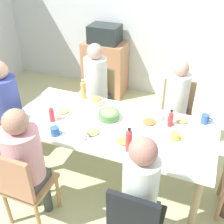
{
  "coord_description": "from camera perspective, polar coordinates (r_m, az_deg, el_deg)",
  "views": [
    {
      "loc": [
        0.83,
        -2.12,
        2.38
      ],
      "look_at": [
        0.0,
        0.0,
        0.89
      ],
      "focal_mm": 44.14,
      "sensor_mm": 36.0,
      "label": 1
    }
  ],
  "objects": [
    {
      "name": "bottle_3",
      "position": [
        2.42,
        3.51,
        -5.88
      ],
      "size": [
        0.06,
        0.06,
        0.25
      ],
      "color": "red",
      "rests_on": "dining_table"
    },
    {
      "name": "bowl_0",
      "position": [
        2.87,
        -0.66,
        -0.5
      ],
      "size": [
        0.22,
        0.22,
        0.1
      ],
      "color": "#4C7943",
      "rests_on": "dining_table"
    },
    {
      "name": "ground_plane",
      "position": [
        3.3,
        -0.0,
        -13.13
      ],
      "size": [
        6.68,
        6.68,
        0.0
      ],
      "primitive_type": "plane",
      "color": "#BDC08B"
    },
    {
      "name": "cup_4",
      "position": [
        3.04,
        -18.2,
        -0.48
      ],
      "size": [
        0.12,
        0.08,
        0.08
      ],
      "color": "#335D94",
      "rests_on": "dining_table"
    },
    {
      "name": "person_1",
      "position": [
        3.44,
        -21.07,
        2.3
      ],
      "size": [
        0.33,
        0.33,
        1.23
      ],
      "color": "#555440",
      "rests_on": "ground_plane"
    },
    {
      "name": "bottle_0",
      "position": [
        2.8,
        12.04,
        -1.35
      ],
      "size": [
        0.05,
        0.05,
        0.18
      ],
      "color": "red",
      "rests_on": "dining_table"
    },
    {
      "name": "chair_1",
      "position": [
        3.62,
        -21.42,
        -0.6
      ],
      "size": [
        0.4,
        0.4,
        0.9
      ],
      "color": "tan",
      "rests_on": "ground_plane"
    },
    {
      "name": "person_3",
      "position": [
        3.33,
        13.11,
        2.16
      ],
      "size": [
        0.3,
        0.3,
        1.22
      ],
      "color": "#3A423F",
      "rests_on": "ground_plane"
    },
    {
      "name": "dining_table",
      "position": [
        2.85,
        -0.0,
        -3.83
      ],
      "size": [
        2.08,
        0.91,
        0.74
      ],
      "color": "white",
      "rests_on": "ground_plane"
    },
    {
      "name": "side_cabinet",
      "position": [
        4.74,
        -1.42,
        9.03
      ],
      "size": [
        0.7,
        0.44,
        0.9
      ],
      "primitive_type": "cube",
      "color": "#B57C56",
      "rests_on": "ground_plane"
    },
    {
      "name": "microwave",
      "position": [
        4.53,
        -1.53,
        15.86
      ],
      "size": [
        0.48,
        0.36,
        0.28
      ],
      "primitive_type": "cube",
      "color": "#242C2C",
      "rests_on": "side_cabinet"
    },
    {
      "name": "cup_0",
      "position": [
        2.7,
        -11.71,
        -3.92
      ],
      "size": [
        0.12,
        0.08,
        0.09
      ],
      "color": "#305DA5",
      "rests_on": "dining_table"
    },
    {
      "name": "bowl_1",
      "position": [
        3.12,
        -3.34,
        2.28
      ],
      "size": [
        0.16,
        0.16,
        0.08
      ],
      "color": "beige",
      "rests_on": "dining_table"
    },
    {
      "name": "bottle_1",
      "position": [
        2.88,
        -12.41,
        -0.41
      ],
      "size": [
        0.05,
        0.05,
        0.18
      ],
      "color": "red",
      "rests_on": "dining_table"
    },
    {
      "name": "plate_1",
      "position": [
        2.83,
        7.72,
        -2.21
      ],
      "size": [
        0.25,
        0.25,
        0.04
      ],
      "color": "white",
      "rests_on": "dining_table"
    },
    {
      "name": "cup_2",
      "position": [
        2.66,
        13.0,
        -4.93
      ],
      "size": [
        0.12,
        0.09,
        0.07
      ],
      "color": "#E1CA4B",
      "rests_on": "dining_table"
    },
    {
      "name": "chair_2",
      "position": [
        2.64,
        -17.93,
        -14.07
      ],
      "size": [
        0.4,
        0.4,
        0.9
      ],
      "color": "#A57C4E",
      "rests_on": "ground_plane"
    },
    {
      "name": "plate_2",
      "position": [
        2.56,
        2.46,
        -6.21
      ],
      "size": [
        0.24,
        0.24,
        0.04
      ],
      "color": "white",
      "rests_on": "dining_table"
    },
    {
      "name": "chair_5",
      "position": [
        2.29,
        4.8,
        -21.76
      ],
      "size": [
        0.4,
        0.4,
        0.9
      ],
      "color": "black",
      "rests_on": "ground_plane"
    },
    {
      "name": "person_2",
      "position": [
        2.52,
        -17.67,
        -9.01
      ],
      "size": [
        0.33,
        0.33,
        1.24
      ],
      "color": "#36443D",
      "rests_on": "ground_plane"
    },
    {
      "name": "chair_3",
      "position": [
        3.52,
        12.97,
        0.02
      ],
      "size": [
        0.4,
        0.4,
        0.9
      ],
      "color": "#B67657",
      "rests_on": "ground_plane"
    },
    {
      "name": "bottle_2",
      "position": [
        3.21,
        -5.95,
        4.63
      ],
      "size": [
        0.06,
        0.06,
        0.24
      ],
      "color": "#C49147",
      "rests_on": "dining_table"
    },
    {
      "name": "wall_back",
      "position": [
        4.49,
        10.67,
        18.65
      ],
      "size": [
        5.81,
        0.12,
        2.6
      ],
      "primitive_type": "cube",
      "color": "silver",
      "rests_on": "ground_plane"
    },
    {
      "name": "chair_4",
      "position": [
        3.75,
        -2.72,
        3.18
      ],
      "size": [
        0.4,
        0.4,
        0.9
      ],
      "color": "#AE7655",
      "rests_on": "ground_plane"
    },
    {
      "name": "plate_0",
      "position": [
        2.92,
        14.27,
        -1.84
      ],
      "size": [
        0.23,
        0.23,
        0.04
      ],
      "color": "silver",
      "rests_on": "dining_table"
    },
    {
      "name": "plate_3",
      "position": [
        2.67,
        -4.03,
        -4.35
      ],
      "size": [
        0.24,
        0.24,
        0.04
      ],
      "color": "white",
      "rests_on": "dining_table"
    },
    {
      "name": "cup_1",
      "position": [
        2.6,
        -6.25,
        -4.86
      ],
      "size": [
        0.12,
        0.08,
        0.09
      ],
      "color": "white",
      "rests_on": "dining_table"
    },
    {
      "name": "person_5",
      "position": [
        2.16,
        5.85,
        -16.3
      ],
      "size": [
        0.3,
        0.3,
        1.27
      ],
      "color": "#353847",
      "rests_on": "ground_plane"
    },
    {
      "name": "cup_5",
      "position": [
        2.89,
        9.96,
        -1.14
      ],
      "size": [
        0.11,
        0.08,
        0.07
      ],
      "color": "white",
      "rests_on": "dining_table"
    },
    {
      "name": "person_4",
      "position": [
        3.56,
        -3.41,
        5.96
      ],
      "size": [
        0.3,
        0.3,
        1.28
      ],
      "color": "#393638",
      "rests_on": "ground_plane"
    },
    {
      "name": "plate_4",
      "position": [
        3.02,
        -10.08,
        0.05
      ],
      "size": [
        0.24,
        0.24,
        0.04
      ],
      "color": "silver",
      "rests_on": "dining_table"
    },
    {
      "name": "cup_3",
      "position": [
        2.96,
        18.76,
        -1.38
      ],
      "size": [
        0.11,
        0.08,
        0.1
      ],
      "color": "#30579B",
      "rests_on": "dining_table"
    }
  ]
}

